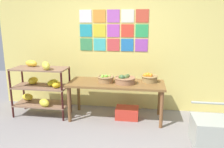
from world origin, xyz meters
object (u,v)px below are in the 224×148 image
at_px(fruit_basket_back_right, 149,78).
at_px(fruit_basket_left, 125,80).
at_px(fruit_basket_centre, 106,79).
at_px(display_table, 116,87).
at_px(shopping_cart, 215,135).
at_px(produce_crate_under_table, 127,113).
at_px(banana_shelf_unit, 41,85).

relative_size(fruit_basket_back_right, fruit_basket_left, 0.82).
xyz_separation_m(fruit_basket_back_right, fruit_basket_centre, (-0.79, -0.15, -0.01)).
bearing_deg(display_table, fruit_basket_left, -13.63).
bearing_deg(fruit_basket_centre, fruit_basket_back_right, 11.03).
relative_size(fruit_basket_back_right, shopping_cart, 0.40).
relative_size(display_table, fruit_basket_left, 4.67).
height_order(fruit_basket_left, produce_crate_under_table, fruit_basket_left).
bearing_deg(produce_crate_under_table, fruit_basket_back_right, 17.41).
height_order(fruit_basket_back_right, produce_crate_under_table, fruit_basket_back_right).
bearing_deg(shopping_cart, fruit_basket_back_right, 119.12).
relative_size(display_table, produce_crate_under_table, 4.14).
height_order(banana_shelf_unit, produce_crate_under_table, banana_shelf_unit).
relative_size(banana_shelf_unit, fruit_basket_centre, 3.56).
bearing_deg(display_table, fruit_basket_back_right, 13.24).
height_order(banana_shelf_unit, shopping_cart, banana_shelf_unit).
bearing_deg(produce_crate_under_table, shopping_cart, -47.84).
bearing_deg(banana_shelf_unit, fruit_basket_left, 0.46).
distance_m(fruit_basket_centre, shopping_cart, 2.03).
relative_size(fruit_basket_back_right, produce_crate_under_table, 0.73).
relative_size(fruit_basket_centre, produce_crate_under_table, 0.72).
xyz_separation_m(display_table, shopping_cart, (1.37, -1.27, -0.18)).
distance_m(banana_shelf_unit, display_table, 1.45).
bearing_deg(fruit_basket_centre, shopping_cart, -38.74).
bearing_deg(banana_shelf_unit, shopping_cart, -23.30).
distance_m(display_table, fruit_basket_centre, 0.24).
distance_m(display_table, produce_crate_under_table, 0.56).
distance_m(fruit_basket_back_right, shopping_cart, 1.64).
height_order(produce_crate_under_table, shopping_cart, shopping_cart).
height_order(fruit_basket_back_right, fruit_basket_left, fruit_basket_back_right).
bearing_deg(fruit_basket_left, fruit_basket_centre, 175.73).
height_order(banana_shelf_unit, display_table, banana_shelf_unit).
relative_size(display_table, fruit_basket_centre, 5.74).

